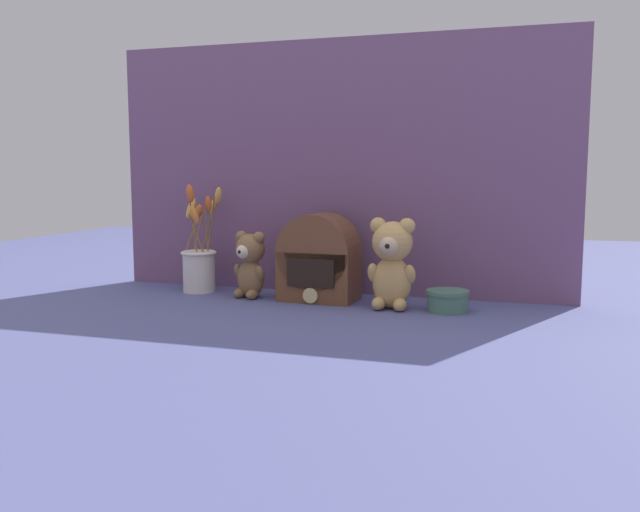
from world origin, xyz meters
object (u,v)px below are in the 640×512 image
teddy_bear_large (392,262)px  decorative_tin_tall (447,301)px  vintage_radio (319,261)px  teddy_bear_medium (250,263)px  flower_vase (199,262)px

teddy_bear_large → decorative_tin_tall: teddy_bear_large is taller
teddy_bear_large → vintage_radio: size_ratio=0.98×
vintage_radio → teddy_bear_large: bearing=-14.4°
teddy_bear_large → vintage_radio: 0.22m
teddy_bear_medium → vintage_radio: 0.20m
teddy_bear_medium → decorative_tin_tall: 0.55m
vintage_radio → decorative_tin_tall: size_ratio=2.21×
flower_vase → vintage_radio: size_ratio=1.32×
teddy_bear_medium → decorative_tin_tall: size_ratio=1.73×
teddy_bear_medium → vintage_radio: bearing=6.6°
teddy_bear_medium → flower_vase: 0.18m
teddy_bear_large → teddy_bear_medium: (-0.41, 0.03, -0.02)m
teddy_bear_medium → decorative_tin_tall: teddy_bear_medium is taller
vintage_radio → decorative_tin_tall: 0.37m
teddy_bear_large → vintage_radio: (-0.21, 0.05, -0.01)m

